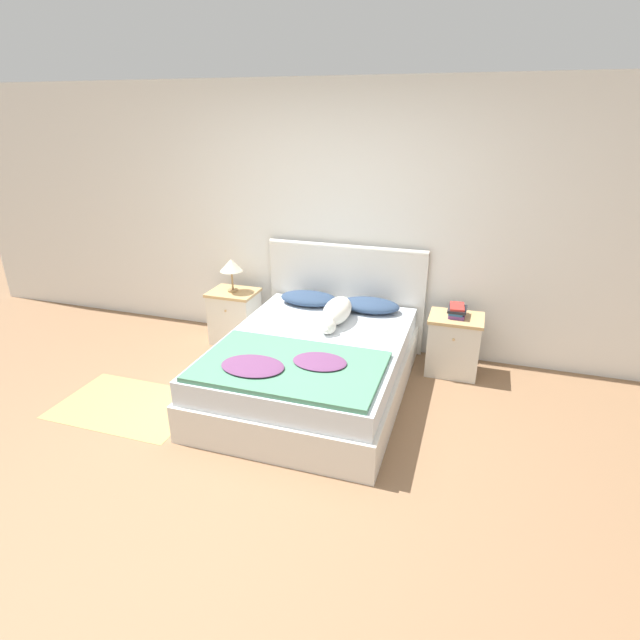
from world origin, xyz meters
TOP-DOWN VIEW (x-y plane):
  - ground_plane at (0.00, 0.00)m, footprint 16.00×16.00m
  - wall_back at (0.00, 2.13)m, footprint 9.00×0.06m
  - bed at (0.08, 1.02)m, footprint 1.52×2.02m
  - headboard at (0.08, 2.06)m, footprint 1.60×0.06m
  - nightstand_left at (-1.03, 1.77)m, footprint 0.48×0.40m
  - nightstand_right at (1.20, 1.77)m, footprint 0.48×0.40m
  - pillow_left at (-0.22, 1.81)m, footprint 0.57×0.34m
  - pillow_right at (0.39, 1.81)m, footprint 0.57×0.34m
  - quilt at (0.07, 0.49)m, footprint 1.36×0.87m
  - dog at (0.17, 1.45)m, footprint 0.23×0.71m
  - book_stack at (1.20, 1.78)m, footprint 0.17×0.23m
  - table_lamp at (-1.03, 1.78)m, footprint 0.23×0.23m
  - rug at (-1.31, 0.34)m, footprint 1.15×0.77m

SIDE VIEW (x-z plane):
  - ground_plane at x=0.00m, z-range 0.00..0.00m
  - rug at x=-1.31m, z-range 0.00..0.00m
  - bed at x=0.08m, z-range 0.00..0.49m
  - nightstand_left at x=-1.03m, z-range 0.00..0.56m
  - nightstand_right at x=1.20m, z-range 0.00..0.56m
  - quilt at x=0.07m, z-range 0.49..0.55m
  - headboard at x=0.08m, z-range 0.02..1.09m
  - pillow_left at x=-0.22m, z-range 0.50..0.62m
  - pillow_right at x=0.39m, z-range 0.50..0.62m
  - dog at x=0.17m, z-range 0.49..0.70m
  - book_stack at x=1.20m, z-range 0.56..0.66m
  - table_lamp at x=-1.03m, z-range 0.65..0.99m
  - wall_back at x=0.00m, z-range 0.00..2.55m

